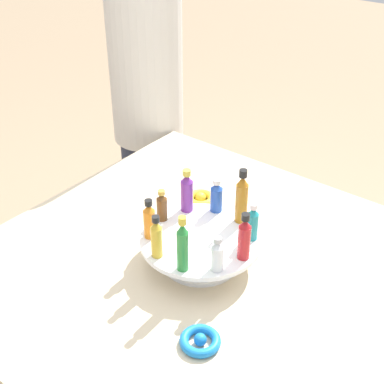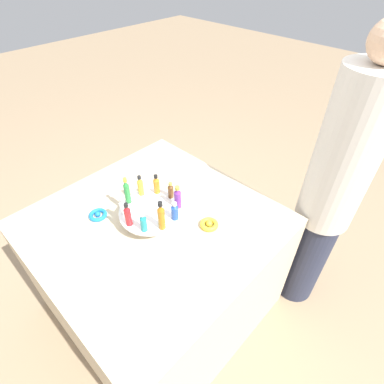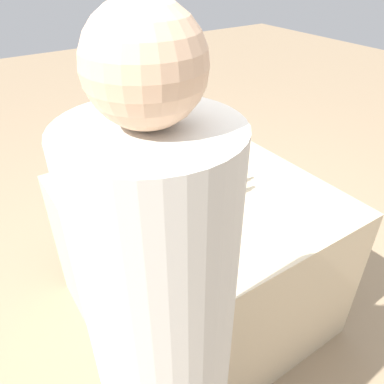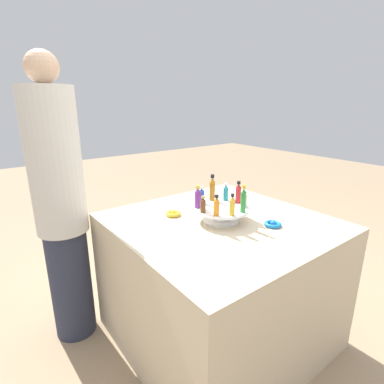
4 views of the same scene
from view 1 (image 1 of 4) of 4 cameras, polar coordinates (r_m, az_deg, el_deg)
The scene contains 15 objects.
party_table at distance 1.59m, azimuth 0.79°, elevation -17.42°, with size 1.04×1.04×0.72m.
display_stand at distance 1.31m, azimuth 0.92°, elevation -5.78°, with size 0.29×0.29×0.07m.
bottle_red at distance 1.20m, azimuth 5.62°, elevation -4.89°, with size 0.03×0.03×0.12m.
bottle_teal at distance 1.27m, azimuth 6.48°, elevation -3.29°, with size 0.03×0.03×0.10m.
bottle_amber at distance 1.31m, azimuth 5.33°, elevation -0.65°, with size 0.03×0.03×0.15m.
bottle_blue at distance 1.36m, azimuth 2.62°, elevation -0.48°, with size 0.03×0.03×0.09m.
bottle_purple at distance 1.36m, azimuth -0.56°, elevation 0.01°, with size 0.03×0.03×0.12m.
bottle_brown at distance 1.33m, azimuth -3.26°, elevation -1.54°, with size 0.03×0.03×0.09m.
bottle_orange at distance 1.27m, azimuth -4.58°, elevation -3.01°, with size 0.03×0.03×0.10m.
bottle_gold at distance 1.21m, azimuth -3.81°, elevation -4.91°, with size 0.03×0.03×0.11m.
bottle_green at distance 1.16m, azimuth -1.01°, elevation -5.76°, with size 0.03×0.03×0.14m.
bottle_clear at distance 1.17m, azimuth 2.71°, elevation -6.74°, with size 0.03×0.03×0.09m.
ribbon_bow_gold at distance 1.54m, azimuth 0.93°, elevation -0.71°, with size 0.09×0.09×0.03m.
ribbon_bow_blue at distance 1.14m, azimuth 0.88°, elevation -15.58°, with size 0.09×0.09×0.03m.
person_figure at distance 2.03m, azimuth -4.75°, elevation 9.32°, with size 0.27×0.27×1.56m.
Camera 1 is at (-0.62, 0.82, 1.58)m, focal length 50.00 mm.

